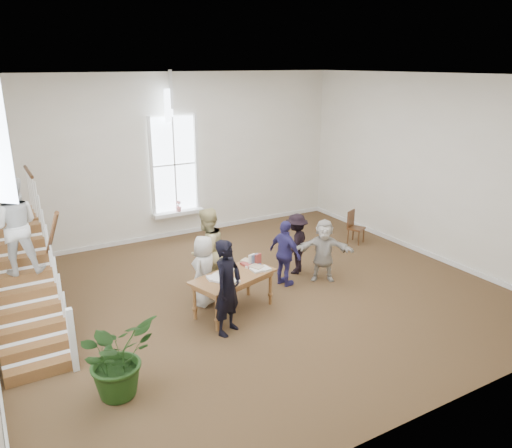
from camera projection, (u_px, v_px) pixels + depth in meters
ground at (255, 294)px, 10.66m from camera, size 10.00×10.00×0.00m
room_shell at (178, 222)px, 14.16m from camera, size 10.49×10.00×10.00m
staircase at (18, 249)px, 8.72m from camera, size 1.10×4.10×2.92m
library_table at (234, 279)px, 9.75m from camera, size 1.84×1.28×0.84m
police_officer at (228, 287)px, 8.92m from camera, size 0.78×0.70×1.79m
elderly_woman at (204, 271)px, 10.05m from camera, size 0.85×0.80×1.46m
person_yellow at (207, 251)px, 10.54m from camera, size 1.13×1.04×1.86m
woman_cluster_a at (285, 253)px, 10.91m from camera, size 0.56×0.93×1.49m
woman_cluster_b at (296, 244)px, 11.57m from camera, size 1.06×0.98×1.44m
woman_cluster_c at (324, 250)px, 11.18m from camera, size 1.33×1.09×1.43m
floor_plant at (117, 357)px, 7.30m from camera, size 1.42×1.35×1.25m
side_chair at (354, 225)px, 13.61m from camera, size 0.51×0.51×0.90m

